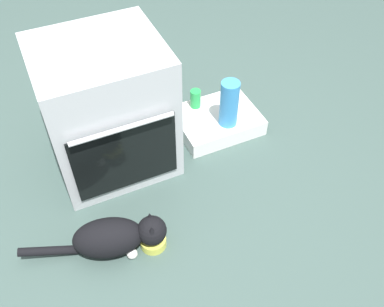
{
  "coord_description": "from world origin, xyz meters",
  "views": [
    {
      "loc": [
        -0.31,
        -1.27,
        1.89
      ],
      "look_at": [
        0.33,
        0.12,
        0.25
      ],
      "focal_mm": 40.35,
      "sensor_mm": 36.0,
      "label": 1
    }
  ],
  "objects_px": {
    "oven": "(107,109)",
    "cat": "(116,237)",
    "soda_can": "(196,99)",
    "water_bottle": "(229,104)",
    "pantry_cabinet": "(217,120)",
    "food_bowl": "(153,241)"
  },
  "relations": [
    {
      "from": "cat",
      "to": "soda_can",
      "type": "height_order",
      "value": "soda_can"
    },
    {
      "from": "food_bowl",
      "to": "soda_can",
      "type": "height_order",
      "value": "soda_can"
    },
    {
      "from": "food_bowl",
      "to": "cat",
      "type": "relative_size",
      "value": 0.19
    },
    {
      "from": "cat",
      "to": "soda_can",
      "type": "bearing_deg",
      "value": 59.65
    },
    {
      "from": "food_bowl",
      "to": "oven",
      "type": "bearing_deg",
      "value": 89.17
    },
    {
      "from": "cat",
      "to": "water_bottle",
      "type": "xyz_separation_m",
      "value": [
        0.87,
        0.5,
        0.14
      ]
    },
    {
      "from": "water_bottle",
      "to": "soda_can",
      "type": "relative_size",
      "value": 2.5
    },
    {
      "from": "pantry_cabinet",
      "to": "food_bowl",
      "type": "height_order",
      "value": "pantry_cabinet"
    },
    {
      "from": "oven",
      "to": "cat",
      "type": "xyz_separation_m",
      "value": [
        -0.18,
        -0.6,
        -0.27
      ]
    },
    {
      "from": "pantry_cabinet",
      "to": "food_bowl",
      "type": "xyz_separation_m",
      "value": [
        -0.68,
        -0.64,
        -0.02
      ]
    },
    {
      "from": "pantry_cabinet",
      "to": "food_bowl",
      "type": "relative_size",
      "value": 3.84
    },
    {
      "from": "soda_can",
      "to": "cat",
      "type": "bearing_deg",
      "value": -136.42
    },
    {
      "from": "oven",
      "to": "water_bottle",
      "type": "distance_m",
      "value": 0.71
    },
    {
      "from": "oven",
      "to": "water_bottle",
      "type": "bearing_deg",
      "value": -8.42
    },
    {
      "from": "water_bottle",
      "to": "cat",
      "type": "bearing_deg",
      "value": -150.23
    },
    {
      "from": "cat",
      "to": "soda_can",
      "type": "relative_size",
      "value": 5.79
    },
    {
      "from": "pantry_cabinet",
      "to": "cat",
      "type": "relative_size",
      "value": 0.72
    },
    {
      "from": "cat",
      "to": "soda_can",
      "type": "xyz_separation_m",
      "value": [
        0.75,
        0.72,
        0.05
      ]
    },
    {
      "from": "cat",
      "to": "oven",
      "type": "bearing_deg",
      "value": 89.58
    },
    {
      "from": "water_bottle",
      "to": "soda_can",
      "type": "xyz_separation_m",
      "value": [
        -0.11,
        0.22,
        -0.09
      ]
    },
    {
      "from": "food_bowl",
      "to": "cat",
      "type": "xyz_separation_m",
      "value": [
        -0.17,
        0.05,
        0.08
      ]
    },
    {
      "from": "oven",
      "to": "food_bowl",
      "type": "height_order",
      "value": "oven"
    }
  ]
}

